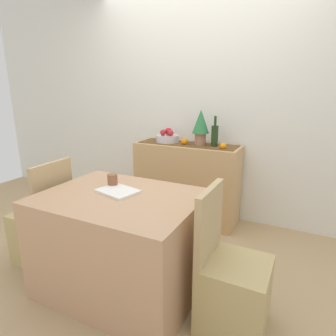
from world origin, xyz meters
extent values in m
cube|color=tan|center=(0.00, 0.00, -0.01)|extent=(6.40, 6.40, 0.02)
cube|color=silver|center=(0.00, 1.18, 1.35)|extent=(6.40, 0.06, 2.70)
cube|color=tan|center=(-0.05, 0.92, 0.44)|extent=(1.15, 0.42, 0.87)
cube|color=brown|center=(-0.05, 0.92, 0.88)|extent=(1.08, 0.32, 0.01)
cylinder|color=silver|center=(-0.30, 0.92, 0.92)|extent=(0.26, 0.26, 0.08)
sphere|color=#A7262B|center=(-0.34, 0.88, 0.99)|extent=(0.06, 0.06, 0.06)
sphere|color=red|center=(-0.30, 0.94, 1.00)|extent=(0.08, 0.08, 0.08)
sphere|color=red|center=(-0.25, 0.89, 0.99)|extent=(0.07, 0.07, 0.07)
cylinder|color=#20361A|center=(0.25, 0.92, 0.98)|extent=(0.07, 0.07, 0.22)
cylinder|color=#20361A|center=(0.25, 0.92, 1.14)|extent=(0.03, 0.03, 0.10)
cylinder|color=#A77158|center=(0.09, 0.92, 0.94)|extent=(0.12, 0.12, 0.13)
cone|color=#2E7741|center=(0.09, 0.92, 1.13)|extent=(0.18, 0.18, 0.25)
sphere|color=orange|center=(0.36, 0.83, 0.91)|extent=(0.07, 0.07, 0.07)
sphere|color=orange|center=(-0.07, 0.87, 0.91)|extent=(0.07, 0.07, 0.07)
cube|color=tan|center=(-0.02, -0.40, 0.37)|extent=(1.11, 0.84, 0.74)
cube|color=white|center=(-0.06, -0.36, 0.75)|extent=(0.32, 0.27, 0.02)
cylinder|color=brown|center=(-0.17, -0.27, 0.79)|extent=(0.08, 0.08, 0.10)
cube|color=tan|center=(-0.85, -0.40, 0.23)|extent=(0.41, 0.41, 0.45)
cube|color=tan|center=(-0.67, -0.40, 0.68)|extent=(0.05, 0.40, 0.45)
cube|color=tan|center=(0.82, -0.40, 0.23)|extent=(0.40, 0.40, 0.45)
cube|color=tan|center=(0.64, -0.40, 0.68)|extent=(0.04, 0.40, 0.45)
camera|label=1|loc=(1.11, -1.91, 1.46)|focal=30.40mm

